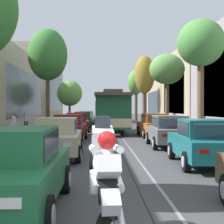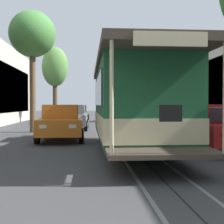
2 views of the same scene
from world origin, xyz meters
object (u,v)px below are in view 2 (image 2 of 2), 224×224
Objects in this scene: parked_car_beige_second_left at (143,115)px; parked_car_orange_fourth_right at (61,122)px; parked_car_green_near_left at (131,113)px; parked_car_red_fourth_left at (211,127)px; street_tree_kerb_right_near at (55,68)px; street_tree_kerb_right_second at (32,36)px; pedestrian_on_right_pavement at (190,115)px; parked_car_teal_second_right at (75,115)px; fire_hydrant at (58,118)px; motorcycle_with_rider at (112,111)px; parked_car_brown_near_right at (79,113)px; parked_car_maroon_mid_left at (165,119)px; parked_car_grey_mid_right at (73,117)px; cable_car_trolley at (133,102)px; street_tree_kerb_left_near at (150,77)px.

parked_car_beige_second_left is 1.00× the size of parked_car_orange_fourth_right.
parked_car_beige_second_left is (-0.00, 6.84, 0.00)m from parked_car_green_near_left.
parked_car_red_fourth_left is 20.57m from street_tree_kerb_right_near.
pedestrian_on_right_pavement is (-9.91, -1.97, -4.64)m from street_tree_kerb_right_second.
parked_car_teal_second_right reaches higher than fire_hydrant.
parked_car_teal_second_right is at bearing 43.19° from parked_car_green_near_left.
parked_car_beige_second_left and pedestrian_on_right_pavement have the same top height.
parked_car_teal_second_right is at bearing 62.10° from motorcycle_with_rider.
parked_car_brown_near_right is at bearing -131.99° from street_tree_kerb_right_near.
parked_car_maroon_mid_left is 0.63× the size of street_tree_kerb_right_near.
street_tree_kerb_right_near reaches higher than parked_car_teal_second_right.
parked_car_brown_near_right is 3.37m from motorcycle_with_rider.
parked_car_red_fourth_left is 21.75m from parked_car_brown_near_right.
parked_car_maroon_mid_left is 6.58m from parked_car_red_fourth_left.
parked_car_teal_second_right is at bearing -70.03° from parked_car_red_fourth_left.
parked_car_red_fourth_left is at bearing 109.97° from parked_car_teal_second_right.
parked_car_maroon_mid_left is 1.00× the size of parked_car_grey_mid_right.
parked_car_maroon_mid_left is 0.63× the size of street_tree_kerb_right_second.
street_tree_kerb_right_second is at bearing 40.83° from parked_car_grey_mid_right.
street_tree_kerb_right_near is at bearing -62.95° from parked_car_teal_second_right.
cable_car_trolley is (2.74, 6.50, 0.86)m from parked_car_maroon_mid_left.
street_tree_kerb_right_near is at bearing -83.00° from parked_car_orange_fourth_right.
parked_car_maroon_mid_left and parked_car_red_fourth_left have the same top height.
street_tree_kerb_right_near is 1.00× the size of street_tree_kerb_right_second.
parked_car_orange_fourth_right is (5.39, 9.45, 0.00)m from parked_car_beige_second_left.
parked_car_teal_second_right is at bearing -79.79° from cable_car_trolley.
street_tree_kerb_right_second is (2.07, 7.27, 4.73)m from parked_car_teal_second_right.
pedestrian_on_right_pavement is (-9.82, 9.17, -4.13)m from street_tree_kerb_right_near.
street_tree_kerb_left_near reaches higher than motorcycle_with_rider.
parked_car_orange_fourth_right is at bearing 89.45° from parked_car_teal_second_right.
parked_car_green_near_left is 13.24m from parked_car_maroon_mid_left.
parked_car_grey_mid_right is 0.78× the size of street_tree_kerb_left_near.
parked_car_maroon_mid_left is at bearing 123.09° from parked_car_teal_second_right.
street_tree_kerb_left_near is at bearing 159.13° from parked_car_brown_near_right.
parked_car_teal_second_right is 11.34m from parked_car_orange_fourth_right.
pedestrian_on_right_pavement is (-7.84, 5.31, 0.09)m from parked_car_teal_second_right.
street_tree_kerb_right_near is (2.08, -9.26, 4.22)m from parked_car_grey_mid_right.
parked_car_teal_second_right is at bearing -56.91° from parked_car_maroon_mid_left.
parked_car_red_fourth_left and parked_car_teal_second_right have the same top height.
parked_car_maroon_mid_left is 6.30m from parked_car_orange_fourth_right.
parked_car_orange_fourth_right is (0.27, 17.58, 0.00)m from parked_car_brown_near_right.
parked_car_red_fourth_left is (-0.12, 19.82, 0.00)m from parked_car_green_near_left.
pedestrian_on_right_pavement is at bearing 136.95° from street_tree_kerb_right_near.
street_tree_kerb_right_second is at bearing 80.64° from parked_car_brown_near_right.
street_tree_kerb_right_second reaches higher than parked_car_grey_mid_right.
parked_car_green_near_left is 6.84m from parked_car_beige_second_left.
parked_car_red_fourth_left is 21.58m from motorcycle_with_rider.
parked_car_red_fourth_left is 18.90m from street_tree_kerb_left_near.
parked_car_grey_mid_right is 5.94m from parked_car_orange_fourth_right.
motorcycle_with_rider reaches higher than fire_hydrant.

